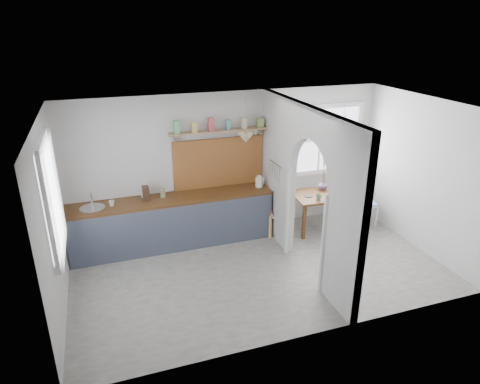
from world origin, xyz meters
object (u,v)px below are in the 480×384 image
object	(u,v)px
chair_left	(280,212)
chair_right	(364,202)
dining_table	(322,211)
kettle	(259,181)
vase	(323,185)

from	to	relation	value
chair_left	chair_right	xyz separation A→B (m)	(1.70, -0.15, 0.04)
dining_table	kettle	distance (m)	1.39
chair_left	vase	xyz separation A→B (m)	(0.94, 0.15, 0.37)
kettle	vase	xyz separation A→B (m)	(1.28, -0.08, -0.20)
dining_table	chair_right	world-z (taller)	chair_right
chair_right	vase	bearing A→B (deg)	80.18
chair_left	chair_right	world-z (taller)	chair_right
chair_left	chair_right	bearing A→B (deg)	105.67
chair_right	kettle	distance (m)	2.13
chair_right	kettle	xyz separation A→B (m)	(-2.03, 0.38, 0.53)
chair_left	vase	world-z (taller)	vase
dining_table	chair_left	distance (m)	0.86
dining_table	chair_left	size ratio (longest dim) A/B	1.29
dining_table	chair_left	bearing A→B (deg)	-179.80
chair_left	kettle	bearing A→B (deg)	-102.89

